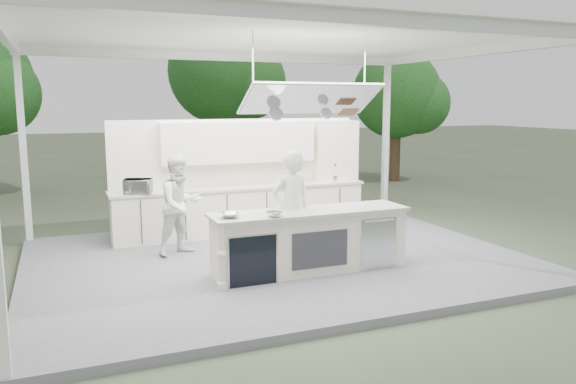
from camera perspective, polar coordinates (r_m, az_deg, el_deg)
name	(u,v)px	position (r m, az deg, el deg)	size (l,w,h in m)	color
ground	(277,264)	(9.54, -1.13, -7.31)	(90.00, 90.00, 0.00)	#424F36
stage_deck	(277,260)	(9.53, -1.13, -6.97)	(8.00, 6.00, 0.12)	slate
tent	(277,37)	(9.20, -1.16, 15.43)	(8.20, 6.20, 3.86)	white
demo_island	(309,241)	(8.64, 2.16, -4.97)	(3.10, 0.79, 0.95)	white
back_counter	(242,209)	(11.15, -4.68, -1.78)	(5.08, 0.72, 0.95)	white
back_wall_unit	(259,159)	(11.35, -2.93, 3.41)	(5.05, 0.48, 2.25)	white
tree_cluster	(161,84)	(18.59, -12.81, 10.70)	(19.55, 9.40, 5.85)	#493724
head_chef	(291,210)	(8.72, 0.30, -1.83)	(0.67, 0.44, 1.85)	white
sous_chef	(181,205)	(9.70, -10.85, -1.27)	(0.83, 0.65, 1.72)	white
toaster_oven	(138,186)	(10.45, -15.01, 0.57)	(0.48, 0.32, 0.26)	silver
bowl_large	(229,215)	(8.04, -5.97, -2.36)	(0.29, 0.29, 0.07)	silver
bowl_small	(274,214)	(8.06, -1.41, -2.27)	(0.24, 0.24, 0.07)	silver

